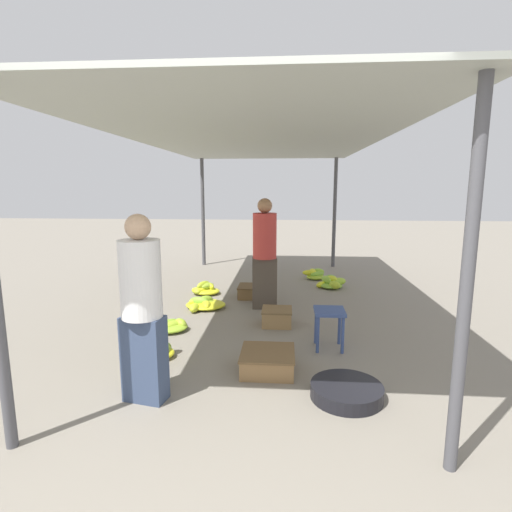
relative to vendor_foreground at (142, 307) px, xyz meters
name	(u,v)px	position (x,y,z in m)	size (l,w,h in m)	color
ground_plane	(214,490)	(0.78, -1.00, -0.84)	(40.00, 40.00, 0.00)	gray
canopy_post_front_right	(466,287)	(2.28, -0.70, 0.39)	(0.08, 0.08, 2.45)	#4C4C51
canopy_post_back_left	(203,213)	(-0.73, 6.02, 0.39)	(0.08, 0.08, 2.45)	#4C4C51
canopy_post_back_right	(335,213)	(2.28, 6.02, 0.39)	(0.08, 0.08, 2.45)	#4C4C51
canopy_tarp	(257,140)	(0.78, 2.66, 1.64)	(3.42, 7.12, 0.04)	#9EA399
vendor_foreground	(142,307)	(0.00, 0.00, 0.00)	(0.40, 0.40, 1.61)	#384766
stool	(329,317)	(1.69, 1.24, -0.47)	(0.34, 0.34, 0.46)	#384C84
basin_black	(347,391)	(1.74, 0.15, -0.77)	(0.63, 0.63, 0.12)	black
banana_pile_left_0	(167,325)	(-0.31, 1.67, -0.77)	(0.57, 0.43, 0.15)	#8EBD33
banana_pile_left_1	(158,350)	(-0.16, 0.84, -0.75)	(0.37, 0.36, 0.31)	#9BC230
banana_pile_left_2	(205,289)	(-0.18, 3.43, -0.75)	(0.51, 0.42, 0.23)	#9AC231
banana_pile_left_3	(204,304)	(-0.03, 2.63, -0.77)	(0.60, 0.61, 0.18)	#C8D428
banana_pile_right_0	(331,283)	(2.03, 4.02, -0.74)	(0.61, 0.49, 0.23)	#9BC230
banana_pile_right_1	(315,274)	(1.79, 4.71, -0.74)	(0.47, 0.36, 0.20)	yellow
crate_near	(252,291)	(0.64, 3.30, -0.74)	(0.45, 0.45, 0.20)	brown
crate_mid	(277,317)	(1.09, 1.98, -0.73)	(0.40, 0.40, 0.22)	#9E7A4C
crate_far	(268,361)	(1.03, 0.62, -0.73)	(0.54, 0.54, 0.20)	olive
shopper_walking_mid	(265,252)	(0.88, 2.73, 0.02)	(0.38, 0.38, 1.66)	#4C4238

